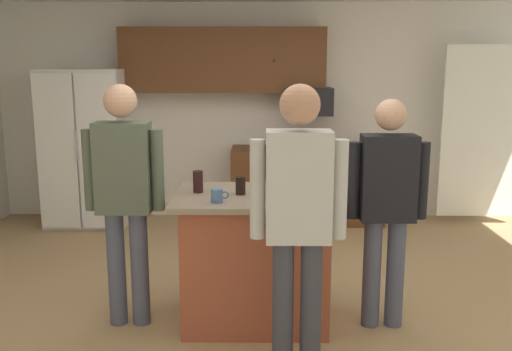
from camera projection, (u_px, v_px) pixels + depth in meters
The scene contains 16 objects.
floor at pixel (254, 307), 4.48m from camera, with size 7.04×7.04×0.00m, color tan.
back_wall at pixel (257, 112), 6.97m from camera, with size 6.40×0.10×2.60m, color white.
french_door_window_panel at pixel (480, 132), 6.59m from camera, with size 0.90×0.06×2.00m, color white.
cabinet_run_upper at pixel (223, 60), 6.65m from camera, with size 2.40×0.38×0.75m.
cabinet_run_lower at pixel (307, 185), 6.82m from camera, with size 1.80×0.63×0.90m.
refrigerator at pixel (87, 148), 6.66m from camera, with size 0.94×0.76×1.83m.
microwave_over_range at pixel (308, 101), 6.64m from camera, with size 0.56×0.40×0.32m, color black.
kitchen_island at pixel (256, 258), 4.16m from camera, with size 1.17×0.85×0.97m.
person_host_foreground at pixel (387, 199), 3.99m from camera, with size 0.57×0.22×1.66m.
person_guest_by_door at pixel (124, 189), 4.01m from camera, with size 0.57×0.23×1.76m.
person_elder_center at pixel (298, 212), 3.32m from camera, with size 0.57×0.24×1.79m.
glass_pilsner at pixel (273, 178), 4.29m from camera, with size 0.07×0.07×0.14m.
glass_short_whisky at pixel (241, 186), 4.04m from camera, with size 0.07×0.07×0.13m.
mug_blue_stoneware at pixel (217, 196), 3.82m from camera, with size 0.12×0.08×0.09m.
glass_dark_ale at pixel (198, 182), 4.11m from camera, with size 0.07×0.07×0.16m.
mug_ceramic_white at pixel (274, 190), 3.95m from camera, with size 0.13×0.09×0.11m.
Camera 1 is at (0.05, -4.19, 1.91)m, focal length 39.70 mm.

